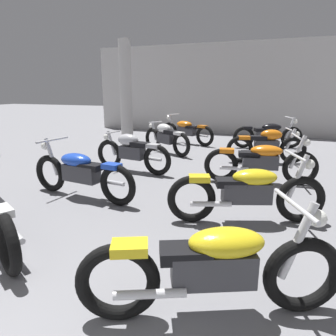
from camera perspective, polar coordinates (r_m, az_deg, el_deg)
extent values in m
cube|color=#BCBAB7|center=(12.83, 13.50, 14.25)|extent=(12.68, 0.24, 3.60)
cylinder|color=#BCBAB7|center=(9.40, -7.91, 13.27)|extent=(0.36, 0.36, 3.20)
torus|color=black|center=(3.45, -28.06, -12.41)|extent=(0.64, 0.41, 0.67)
cube|color=white|center=(3.43, -29.07, -7.26)|extent=(0.34, 0.31, 0.08)
cylinder|color=silver|center=(3.71, -27.02, -10.76)|extent=(0.52, 0.32, 0.07)
torus|color=black|center=(5.85, -21.30, -0.94)|extent=(0.68, 0.19, 0.67)
torus|color=black|center=(4.85, -9.46, -3.22)|extent=(0.68, 0.19, 0.67)
cylinder|color=silver|center=(5.72, -21.06, 1.95)|extent=(0.28, 0.10, 0.66)
cube|color=#38383D|center=(5.29, -16.02, -0.95)|extent=(0.68, 0.32, 0.28)
ellipsoid|color=blue|center=(5.31, -16.97, 1.48)|extent=(0.63, 0.39, 0.22)
cube|color=black|center=(5.11, -14.33, 0.25)|extent=(0.43, 0.29, 0.10)
cube|color=blue|center=(4.82, -10.56, 0.35)|extent=(0.30, 0.23, 0.08)
cylinder|color=silver|center=(5.62, -20.94, 4.98)|extent=(0.12, 0.68, 0.04)
sphere|color=white|center=(5.79, -22.15, 3.91)|extent=(0.14, 0.14, 0.14)
cylinder|color=silver|center=(5.10, -10.83, -2.62)|extent=(0.55, 0.14, 0.07)
torus|color=black|center=(7.21, -10.98, 2.61)|extent=(0.68, 0.20, 0.67)
torus|color=black|center=(6.47, -2.05, 1.50)|extent=(0.68, 0.20, 0.67)
cylinder|color=silver|center=(7.11, -10.58, 4.60)|extent=(0.25, 0.10, 0.56)
cube|color=#38383D|center=(6.79, -6.78, 2.92)|extent=(0.60, 0.32, 0.28)
ellipsoid|color=#B7B7BC|center=(6.80, -7.54, 5.30)|extent=(0.55, 0.35, 0.26)
cube|color=black|center=(6.63, -5.28, 4.43)|extent=(0.43, 0.29, 0.10)
cube|color=#B7B7BC|center=(6.46, -2.84, 4.19)|extent=(0.31, 0.24, 0.08)
cylinder|color=silver|center=(7.03, -10.30, 6.65)|extent=(0.10, 0.48, 0.04)
sphere|color=white|center=(7.17, -11.50, 5.78)|extent=(0.14, 0.14, 0.14)
cylinder|color=silver|center=(6.71, -3.32, 1.79)|extent=(0.55, 0.15, 0.07)
torus|color=black|center=(9.24, -2.91, 5.48)|extent=(0.64, 0.43, 0.67)
torus|color=black|center=(8.25, 2.52, 4.38)|extent=(0.64, 0.43, 0.67)
cylinder|color=silver|center=(9.14, -2.63, 7.03)|extent=(0.25, 0.18, 0.56)
cube|color=#38383D|center=(8.72, -0.35, 5.62)|extent=(0.62, 0.49, 0.28)
ellipsoid|color=white|center=(8.76, -0.77, 7.50)|extent=(0.59, 0.50, 0.26)
cube|color=black|center=(8.52, 0.59, 6.76)|extent=(0.47, 0.41, 0.10)
cube|color=white|center=(8.27, 2.07, 6.52)|extent=(0.34, 0.31, 0.08)
cylinder|color=silver|center=(9.06, -2.42, 8.63)|extent=(0.27, 0.43, 0.04)
sphere|color=white|center=(9.23, -3.17, 7.98)|extent=(0.14, 0.14, 0.14)
cylinder|color=silver|center=(8.52, 2.04, 4.58)|extent=(0.51, 0.33, 0.07)
torus|color=black|center=(10.78, 0.34, 6.82)|extent=(0.67, 0.34, 0.67)
torus|color=black|center=(9.87, 6.96, 5.99)|extent=(0.67, 0.34, 0.67)
cylinder|color=silver|center=(10.69, 0.67, 8.43)|extent=(0.28, 0.16, 0.66)
cube|color=#38383D|center=(10.30, 3.52, 6.99)|extent=(0.70, 0.46, 0.28)
ellipsoid|color=orange|center=(10.33, 3.09, 8.25)|extent=(0.67, 0.51, 0.22)
cube|color=black|center=(10.15, 4.52, 7.65)|extent=(0.46, 0.37, 0.10)
cube|color=orange|center=(9.89, 6.53, 7.77)|extent=(0.33, 0.29, 0.08)
cylinder|color=silver|center=(10.62, 0.92, 10.07)|extent=(0.27, 0.65, 0.04)
sphere|color=white|center=(10.76, 0.10, 9.49)|extent=(0.14, 0.14, 0.14)
cylinder|color=silver|center=(10.12, 6.20, 6.11)|extent=(0.54, 0.26, 0.07)
torus|color=black|center=(2.84, 24.08, -17.94)|extent=(0.66, 0.38, 0.67)
torus|color=black|center=(2.57, -9.40, -20.49)|extent=(0.66, 0.38, 0.67)
cylinder|color=silver|center=(2.66, 23.22, -12.53)|extent=(0.28, 0.18, 0.66)
cube|color=#38383D|center=(2.55, 8.43, -18.08)|extent=(0.70, 0.49, 0.28)
ellipsoid|color=yellow|center=(2.46, 10.97, -13.56)|extent=(0.68, 0.54, 0.22)
cube|color=black|center=(2.44, 3.31, -15.66)|extent=(0.46, 0.38, 0.10)
cube|color=yellow|center=(2.40, -7.25, -14.66)|extent=(0.34, 0.30, 0.08)
cylinder|color=silver|center=(2.51, 22.70, -6.35)|extent=(0.31, 0.63, 0.04)
sphere|color=white|center=(2.65, 26.37, -8.49)|extent=(0.14, 0.14, 0.14)
cylinder|color=silver|center=(2.46, -3.41, -22.62)|extent=(0.53, 0.29, 0.07)
torus|color=black|center=(4.56, 23.70, -5.46)|extent=(0.67, 0.33, 0.67)
torus|color=black|center=(4.21, 4.44, -5.86)|extent=(0.67, 0.33, 0.67)
cylinder|color=silver|center=(4.44, 23.16, -1.73)|extent=(0.28, 0.16, 0.66)
cube|color=#38383D|center=(4.29, 14.55, -4.48)|extent=(0.70, 0.45, 0.28)
ellipsoid|color=yellow|center=(4.25, 16.05, -1.65)|extent=(0.67, 0.51, 0.22)
cube|color=black|center=(4.20, 11.75, -2.72)|extent=(0.46, 0.36, 0.10)
cube|color=yellow|center=(4.12, 5.91, -1.94)|extent=(0.33, 0.28, 0.08)
cylinder|color=silver|center=(4.34, 22.83, 2.19)|extent=(0.27, 0.65, 0.04)
sphere|color=white|center=(4.45, 25.07, 0.64)|extent=(0.14, 0.14, 0.14)
cylinder|color=silver|center=(4.12, 8.05, -6.73)|extent=(0.54, 0.25, 0.07)
torus|color=black|center=(6.33, 23.65, -0.05)|extent=(0.68, 0.24, 0.67)
torus|color=black|center=(6.12, 9.95, 0.54)|extent=(0.68, 0.24, 0.67)
cylinder|color=silver|center=(6.24, 23.23, 2.74)|extent=(0.28, 0.12, 0.66)
cube|color=#38383D|center=(6.16, 16.98, 1.14)|extent=(0.69, 0.36, 0.28)
ellipsoid|color=orange|center=(6.13, 18.06, 3.10)|extent=(0.65, 0.43, 0.22)
cube|color=black|center=(6.10, 15.03, 2.51)|extent=(0.44, 0.31, 0.10)
cube|color=orange|center=(6.06, 11.02, 3.25)|extent=(0.31, 0.25, 0.08)
cylinder|color=silver|center=(6.18, 22.98, 5.58)|extent=(0.17, 0.67, 0.04)
sphere|color=white|center=(6.24, 24.65, 4.37)|extent=(0.14, 0.14, 0.14)
cylinder|color=silver|center=(6.01, 12.32, -0.05)|extent=(0.55, 0.18, 0.07)
torus|color=black|center=(8.13, 22.43, 3.12)|extent=(0.67, 0.30, 0.67)
torus|color=black|center=(7.82, 13.35, 3.42)|extent=(0.67, 0.30, 0.67)
cylinder|color=silver|center=(8.06, 22.07, 4.95)|extent=(0.25, 0.14, 0.56)
cube|color=#38383D|center=(7.93, 18.04, 3.98)|extent=(0.62, 0.39, 0.28)
ellipsoid|color=orange|center=(7.91, 18.90, 5.95)|extent=(0.58, 0.42, 0.26)
cube|color=black|center=(7.85, 16.59, 5.47)|extent=(0.45, 0.34, 0.10)
cube|color=orange|center=(7.78, 14.20, 5.56)|extent=(0.33, 0.27, 0.08)
cylinder|color=silver|center=(8.01, 21.84, 6.80)|extent=(0.17, 0.47, 0.04)
sphere|color=white|center=(8.09, 23.11, 5.88)|extent=(0.14, 0.14, 0.14)
cylinder|color=silver|center=(7.74, 15.31, 3.03)|extent=(0.55, 0.22, 0.07)
torus|color=black|center=(10.28, 22.25, 5.35)|extent=(0.67, 0.33, 0.67)
torus|color=black|center=(9.84, 14.04, 5.63)|extent=(0.67, 0.33, 0.67)
cylinder|color=silver|center=(10.21, 22.00, 7.08)|extent=(0.28, 0.16, 0.66)
cube|color=#38383D|center=(10.02, 18.28, 6.07)|extent=(0.70, 0.45, 0.28)
ellipsoid|color=black|center=(10.02, 18.94, 7.29)|extent=(0.67, 0.50, 0.22)
cube|color=black|center=(9.94, 17.13, 6.91)|extent=(0.46, 0.36, 0.10)
cube|color=black|center=(9.82, 14.72, 7.34)|extent=(0.33, 0.28, 0.08)
cylinder|color=silver|center=(10.16, 21.85, 8.83)|extent=(0.26, 0.65, 0.04)
sphere|color=white|center=(10.24, 22.84, 8.09)|extent=(0.14, 0.14, 0.14)
cylinder|color=silver|center=(9.78, 15.64, 5.35)|extent=(0.54, 0.25, 0.07)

